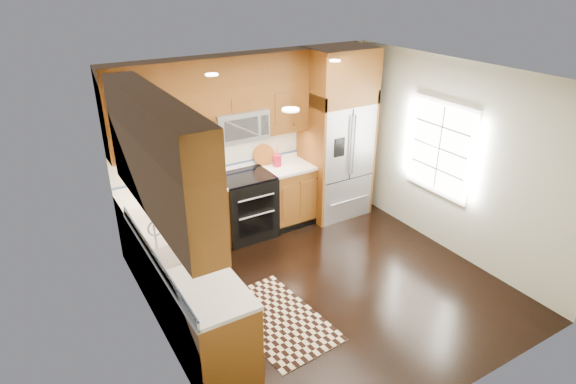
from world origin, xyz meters
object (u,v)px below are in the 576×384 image
refrigerator (336,134)px  utensil_crock (277,158)px  range (246,206)px  rug (277,319)px  knife_block (195,179)px

refrigerator → utensil_crock: bearing=171.9°
range → rug: 2.04m
rug → utensil_crock: utensil_crock is taller
rug → knife_block: 2.21m
refrigerator → knife_block: refrigerator is taller
range → rug: bearing=-106.9°
refrigerator → utensil_crock: size_ratio=7.05×
knife_block → range: bearing=-4.0°
utensil_crock → range: bearing=-170.3°
range → refrigerator: (1.55, -0.04, 0.83)m
range → refrigerator: bearing=-1.4°
knife_block → utensil_crock: size_ratio=0.65×
knife_block → utensil_crock: bearing=2.2°
range → rug: (-0.58, -1.90, -0.46)m
range → refrigerator: size_ratio=0.36×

